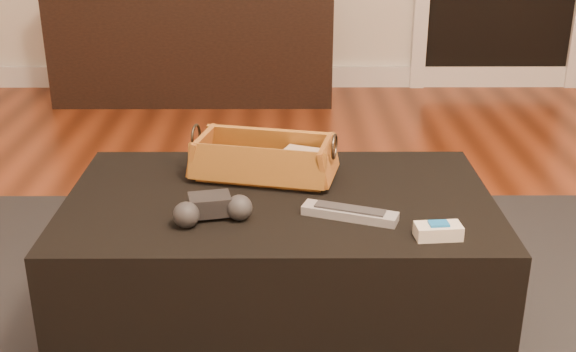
{
  "coord_description": "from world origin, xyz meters",
  "views": [
    {
      "loc": [
        0.09,
        -1.37,
        1.12
      ],
      "look_at": [
        0.09,
        0.16,
        0.49
      ],
      "focal_mm": 45.0,
      "sensor_mm": 36.0,
      "label": 1
    }
  ],
  "objects_px": {
    "tv_remote": "(256,169)",
    "ottoman": "(280,274)",
    "wicker_basket": "(264,160)",
    "cream_gadget": "(438,231)",
    "game_controller": "(212,209)",
    "silver_remote": "(350,213)",
    "media_cabinet": "(194,46)"
  },
  "relations": [
    {
      "from": "ottoman",
      "to": "cream_gadget",
      "type": "distance_m",
      "value": 0.45
    },
    {
      "from": "media_cabinet",
      "to": "tv_remote",
      "type": "relative_size",
      "value": 7.91
    },
    {
      "from": "media_cabinet",
      "to": "silver_remote",
      "type": "relative_size",
      "value": 6.87
    },
    {
      "from": "ottoman",
      "to": "wicker_basket",
      "type": "distance_m",
      "value": 0.28
    },
    {
      "from": "media_cabinet",
      "to": "cream_gadget",
      "type": "relative_size",
      "value": 14.85
    },
    {
      "from": "ottoman",
      "to": "game_controller",
      "type": "height_order",
      "value": "game_controller"
    },
    {
      "from": "tv_remote",
      "to": "wicker_basket",
      "type": "relative_size",
      "value": 0.49
    },
    {
      "from": "media_cabinet",
      "to": "game_controller",
      "type": "height_order",
      "value": "media_cabinet"
    },
    {
      "from": "tv_remote",
      "to": "silver_remote",
      "type": "distance_m",
      "value": 0.32
    },
    {
      "from": "tv_remote",
      "to": "cream_gadget",
      "type": "bearing_deg",
      "value": -33.58
    },
    {
      "from": "tv_remote",
      "to": "silver_remote",
      "type": "xyz_separation_m",
      "value": [
        0.21,
        -0.23,
        -0.01
      ]
    },
    {
      "from": "wicker_basket",
      "to": "cream_gadget",
      "type": "relative_size",
      "value": 3.87
    },
    {
      "from": "wicker_basket",
      "to": "silver_remote",
      "type": "relative_size",
      "value": 1.79
    },
    {
      "from": "media_cabinet",
      "to": "silver_remote",
      "type": "bearing_deg",
      "value": -75.43
    },
    {
      "from": "tv_remote",
      "to": "wicker_basket",
      "type": "distance_m",
      "value": 0.03
    },
    {
      "from": "media_cabinet",
      "to": "game_controller",
      "type": "relative_size",
      "value": 8.04
    },
    {
      "from": "ottoman",
      "to": "silver_remote",
      "type": "xyz_separation_m",
      "value": [
        0.16,
        -0.12,
        0.22
      ]
    },
    {
      "from": "wicker_basket",
      "to": "silver_remote",
      "type": "height_order",
      "value": "wicker_basket"
    },
    {
      "from": "tv_remote",
      "to": "wicker_basket",
      "type": "xyz_separation_m",
      "value": [
        0.02,
        0.01,
        0.02
      ]
    },
    {
      "from": "game_controller",
      "to": "wicker_basket",
      "type": "bearing_deg",
      "value": 67.32
    },
    {
      "from": "tv_remote",
      "to": "ottoman",
      "type": "bearing_deg",
      "value": -56.45
    },
    {
      "from": "tv_remote",
      "to": "game_controller",
      "type": "distance_m",
      "value": 0.26
    },
    {
      "from": "ottoman",
      "to": "wicker_basket",
      "type": "relative_size",
      "value": 2.6
    },
    {
      "from": "tv_remote",
      "to": "game_controller",
      "type": "height_order",
      "value": "game_controller"
    },
    {
      "from": "tv_remote",
      "to": "game_controller",
      "type": "xyz_separation_m",
      "value": [
        -0.09,
        -0.25,
        0.01
      ]
    },
    {
      "from": "ottoman",
      "to": "cream_gadget",
      "type": "bearing_deg",
      "value": -32.75
    },
    {
      "from": "ottoman",
      "to": "silver_remote",
      "type": "relative_size",
      "value": 4.66
    },
    {
      "from": "media_cabinet",
      "to": "ottoman",
      "type": "relative_size",
      "value": 1.47
    },
    {
      "from": "media_cabinet",
      "to": "silver_remote",
      "type": "height_order",
      "value": "media_cabinet"
    },
    {
      "from": "game_controller",
      "to": "silver_remote",
      "type": "relative_size",
      "value": 0.85
    },
    {
      "from": "ottoman",
      "to": "silver_remote",
      "type": "distance_m",
      "value": 0.29
    },
    {
      "from": "media_cabinet",
      "to": "wicker_basket",
      "type": "relative_size",
      "value": 3.84
    }
  ]
}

